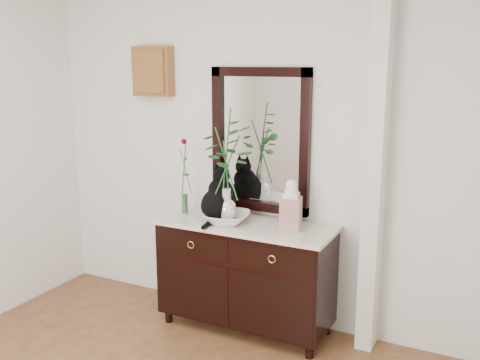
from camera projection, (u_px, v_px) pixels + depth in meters
The scene contains 10 objects.
wall_back at pixel (249, 151), 4.14m from camera, with size 3.60×0.04×2.70m, color white.
pilaster at pixel (376, 164), 3.63m from camera, with size 0.12×0.20×2.70m, color white.
sideboard at pixel (246, 270), 4.07m from camera, with size 1.33×0.52×0.82m.
wall_mirror at pixel (260, 141), 4.06m from camera, with size 0.80×0.06×1.10m.
key_cabinet at pixel (153, 71), 4.35m from camera, with size 0.35×0.10×0.40m, color brown.
cat at pixel (218, 194), 4.02m from camera, with size 0.29×0.35×0.41m, color black, non-canonical shape.
lotus_bowl at pixel (227, 218), 3.98m from camera, with size 0.34×0.34×0.08m, color white.
vase_branches at pixel (226, 165), 3.89m from camera, with size 0.40×0.40×0.85m, color silver, non-canonical shape.
bud_vase_rose at pixel (184, 176), 4.18m from camera, with size 0.07×0.07×0.61m, color #346330, non-canonical shape.
ginger_jar at pixel (291, 204), 3.80m from camera, with size 0.14×0.14×0.38m, color silver, non-canonical shape.
Camera 1 is at (1.78, -1.70, 2.03)m, focal length 40.00 mm.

